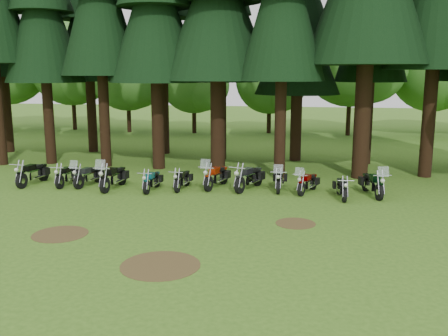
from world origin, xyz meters
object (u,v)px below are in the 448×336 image
(motorcycle_2, at_px, (89,176))
(motorcycle_4, at_px, (152,181))
(motorcycle_10, at_px, (342,188))
(motorcycle_6, at_px, (216,177))
(motorcycle_7, at_px, (249,178))
(motorcycle_3, at_px, (113,178))
(motorcycle_9, at_px, (307,183))
(motorcycle_8, at_px, (279,180))
(motorcycle_5, at_px, (182,180))
(motorcycle_0, at_px, (33,174))
(motorcycle_11, at_px, (373,184))
(motorcycle_1, at_px, (68,176))

(motorcycle_2, xyz_separation_m, motorcycle_4, (3.19, -0.42, -0.04))
(motorcycle_2, height_order, motorcycle_10, motorcycle_2)
(motorcycle_6, relative_size, motorcycle_7, 1.00)
(motorcycle_3, relative_size, motorcycle_9, 1.23)
(motorcycle_7, relative_size, motorcycle_8, 1.11)
(motorcycle_5, xyz_separation_m, motorcycle_9, (5.54, 0.25, 0.02))
(motorcycle_0, relative_size, motorcycle_7, 1.00)
(motorcycle_2, xyz_separation_m, motorcycle_6, (5.89, 0.62, 0.05))
(motorcycle_0, relative_size, motorcycle_11, 1.02)
(motorcycle_1, bearing_deg, motorcycle_6, 6.16)
(motorcycle_3, relative_size, motorcycle_10, 1.23)
(motorcycle_5, bearing_deg, motorcycle_1, -174.85)
(motorcycle_4, height_order, motorcycle_10, motorcycle_4)
(motorcycle_2, bearing_deg, motorcycle_10, 9.81)
(motorcycle_2, height_order, motorcycle_3, motorcycle_3)
(motorcycle_0, xyz_separation_m, motorcycle_7, (10.08, 0.75, 0.02))
(motorcycle_9, bearing_deg, motorcycle_0, -156.45)
(motorcycle_1, height_order, motorcycle_10, motorcycle_1)
(motorcycle_1, distance_m, motorcycle_2, 1.00)
(motorcycle_5, distance_m, motorcycle_7, 3.00)
(motorcycle_10, bearing_deg, motorcycle_4, 174.83)
(motorcycle_3, bearing_deg, motorcycle_7, 13.35)
(motorcycle_0, bearing_deg, motorcycle_9, 6.92)
(motorcycle_1, height_order, motorcycle_3, motorcycle_3)
(motorcycle_4, height_order, motorcycle_11, motorcycle_11)
(motorcycle_3, height_order, motorcycle_10, motorcycle_3)
(motorcycle_6, xyz_separation_m, motorcycle_10, (5.51, -0.97, -0.09))
(motorcycle_1, distance_m, motorcycle_7, 8.42)
(motorcycle_0, bearing_deg, motorcycle_11, 6.30)
(motorcycle_4, relative_size, motorcycle_9, 1.02)
(motorcycle_7, bearing_deg, motorcycle_5, -151.38)
(motorcycle_5, height_order, motorcycle_7, motorcycle_7)
(motorcycle_2, bearing_deg, motorcycle_11, 12.91)
(motorcycle_4, distance_m, motorcycle_10, 8.22)
(motorcycle_5, bearing_deg, motorcycle_3, -167.04)
(motorcycle_8, bearing_deg, motorcycle_11, -4.81)
(motorcycle_2, xyz_separation_m, motorcycle_10, (11.40, -0.35, -0.04))
(motorcycle_6, height_order, motorcycle_8, motorcycle_6)
(motorcycle_5, bearing_deg, motorcycle_11, 4.75)
(motorcycle_0, xyz_separation_m, motorcycle_2, (2.67, 0.22, -0.04))
(motorcycle_3, bearing_deg, motorcycle_2, 167.28)
(motorcycle_9, bearing_deg, motorcycle_2, -157.02)
(motorcycle_2, relative_size, motorcycle_4, 1.07)
(motorcycle_11, bearing_deg, motorcycle_0, 168.39)
(motorcycle_6, bearing_deg, motorcycle_10, 4.14)
(motorcycle_5, distance_m, motorcycle_8, 4.34)
(motorcycle_2, distance_m, motorcycle_7, 7.42)
(motorcycle_8, relative_size, motorcycle_11, 0.92)
(motorcycle_5, relative_size, motorcycle_10, 1.00)
(motorcycle_3, distance_m, motorcycle_7, 6.09)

